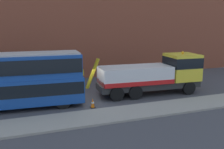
% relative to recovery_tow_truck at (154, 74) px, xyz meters
% --- Properties ---
extents(ground_plane, '(120.00, 120.00, 0.00)m').
position_rel_recovery_tow_truck_xyz_m(ground_plane, '(-5.76, 0.25, -1.76)').
color(ground_plane, '#424247').
extents(near_kerb, '(60.00, 2.80, 0.15)m').
position_rel_recovery_tow_truck_xyz_m(near_kerb, '(-5.76, -3.95, -1.68)').
color(near_kerb, gray).
rests_on(near_kerb, ground_plane).
extents(building_facade, '(60.00, 1.50, 16.00)m').
position_rel_recovery_tow_truck_xyz_m(building_facade, '(-5.76, 9.15, 6.31)').
color(building_facade, brown).
rests_on(building_facade, ground_plane).
extents(recovery_tow_truck, '(10.21, 3.20, 3.67)m').
position_rel_recovery_tow_truck_xyz_m(recovery_tow_truck, '(0.00, 0.00, 0.00)').
color(recovery_tow_truck, '#2D2D2D').
rests_on(recovery_tow_truck, ground_plane).
extents(double_decker_bus, '(11.16, 3.24, 4.06)m').
position_rel_recovery_tow_truck_xyz_m(double_decker_bus, '(-12.05, 0.03, 0.47)').
color(double_decker_bus, '#19479E').
rests_on(double_decker_bus, ground_plane).
extents(traffic_cone_near_bus, '(0.36, 0.36, 0.72)m').
position_rel_recovery_tow_truck_xyz_m(traffic_cone_near_bus, '(-6.14, -1.83, -1.42)').
color(traffic_cone_near_bus, orange).
rests_on(traffic_cone_near_bus, ground_plane).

